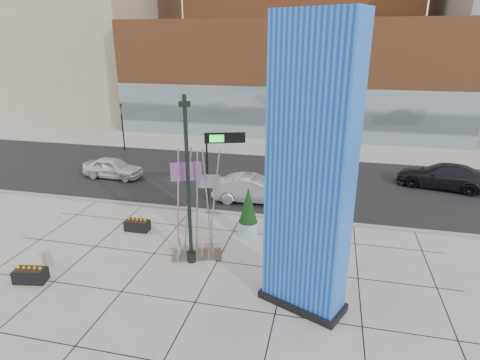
% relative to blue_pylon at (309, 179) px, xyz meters
% --- Properties ---
extents(ground, '(160.00, 160.00, 0.00)m').
position_rel_blue_pylon_xyz_m(ground, '(-4.88, 3.19, -4.89)').
color(ground, '#9E9991').
rests_on(ground, ground).
extents(street_asphalt, '(80.00, 12.00, 0.02)m').
position_rel_blue_pylon_xyz_m(street_asphalt, '(-4.88, 13.19, -4.88)').
color(street_asphalt, black).
rests_on(street_asphalt, ground).
extents(curb_edge, '(80.00, 0.30, 0.12)m').
position_rel_blue_pylon_xyz_m(curb_edge, '(-4.88, 7.19, -4.83)').
color(curb_edge, gray).
rests_on(curb_edge, ground).
extents(tower_podium, '(34.00, 10.00, 11.00)m').
position_rel_blue_pylon_xyz_m(tower_podium, '(-3.88, 30.19, 0.61)').
color(tower_podium, '#98532C').
rests_on(tower_podium, ground).
extents(tower_glass_front, '(34.00, 0.60, 5.00)m').
position_rel_blue_pylon_xyz_m(tower_glass_front, '(-3.88, 25.39, -2.39)').
color(tower_glass_front, '#8CA5B2').
rests_on(tower_glass_front, ground).
extents(blue_pylon, '(3.32, 2.49, 10.13)m').
position_rel_blue_pylon_xyz_m(blue_pylon, '(0.00, 0.00, 0.00)').
color(blue_pylon, '#0B40B2').
rests_on(blue_pylon, ground).
extents(lamp_post, '(0.49, 0.40, 7.27)m').
position_rel_blue_pylon_xyz_m(lamp_post, '(-4.98, 1.94, -1.92)').
color(lamp_post, black).
rests_on(lamp_post, ground).
extents(public_art_sculpture, '(2.45, 1.75, 5.03)m').
position_rel_blue_pylon_xyz_m(public_art_sculpture, '(-4.90, 2.45, -3.57)').
color(public_art_sculpture, '#A2A4A7').
rests_on(public_art_sculpture, ground).
extents(concrete_bollard, '(0.35, 0.35, 0.69)m').
position_rel_blue_pylon_xyz_m(concrete_bollard, '(-10.88, 0.19, -4.55)').
color(concrete_bollard, gray).
rests_on(concrete_bollard, ground).
extents(overhead_street_sign, '(2.12, 0.84, 4.60)m').
position_rel_blue_pylon_xyz_m(overhead_street_sign, '(-4.99, 6.99, -0.94)').
color(overhead_street_sign, black).
rests_on(overhead_street_sign, ground).
extents(round_planter_east, '(1.06, 1.06, 2.65)m').
position_rel_blue_pylon_xyz_m(round_planter_east, '(-0.28, 6.79, -3.64)').
color(round_planter_east, '#95C5C9').
rests_on(round_planter_east, ground).
extents(round_planter_mid, '(1.01, 1.01, 2.54)m').
position_rel_blue_pylon_xyz_m(round_planter_mid, '(0.32, 6.30, -3.69)').
color(round_planter_mid, '#95C5C9').
rests_on(round_planter_mid, ground).
extents(round_planter_west, '(1.01, 1.01, 2.53)m').
position_rel_blue_pylon_xyz_m(round_planter_west, '(-3.08, 4.99, -3.70)').
color(round_planter_west, '#95C5C9').
rests_on(round_planter_west, ground).
extents(box_planter_north, '(1.23, 0.63, 0.67)m').
position_rel_blue_pylon_xyz_m(box_planter_north, '(-8.68, 4.19, -4.58)').
color(box_planter_north, black).
rests_on(box_planter_north, ground).
extents(box_planter_south, '(1.34, 0.83, 0.69)m').
position_rel_blue_pylon_xyz_m(box_planter_south, '(-10.79, -0.98, -4.58)').
color(box_planter_south, black).
rests_on(box_planter_south, ground).
extents(car_white_west, '(4.22, 1.85, 1.42)m').
position_rel_blue_pylon_xyz_m(car_white_west, '(-14.10, 11.39, -4.18)').
color(car_white_west, white).
rests_on(car_white_west, ground).
extents(car_silver_mid, '(4.90, 1.98, 1.58)m').
position_rel_blue_pylon_xyz_m(car_silver_mid, '(-3.66, 9.26, -4.10)').
color(car_silver_mid, '#A3A6AB').
rests_on(car_silver_mid, ground).
extents(car_dark_east, '(5.89, 3.42, 1.60)m').
position_rel_blue_pylon_xyz_m(car_dark_east, '(7.92, 14.37, -4.09)').
color(car_dark_east, black).
rests_on(car_dark_east, ground).
extents(traffic_signal, '(0.15, 0.18, 4.10)m').
position_rel_blue_pylon_xyz_m(traffic_signal, '(-16.88, 18.19, -2.59)').
color(traffic_signal, black).
rests_on(traffic_signal, ground).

